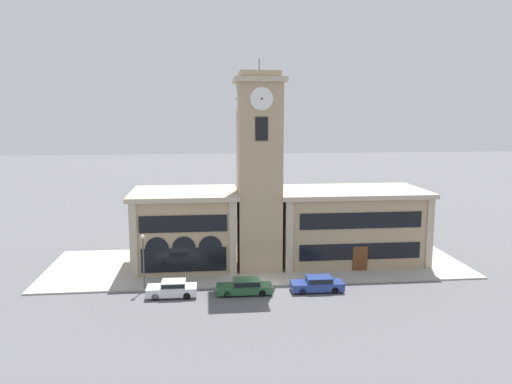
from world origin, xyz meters
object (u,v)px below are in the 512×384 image
object	(u,v)px
parked_car_mid	(245,286)
parked_car_far	(318,284)
parked_car_near	(172,288)
street_lamp	(143,253)

from	to	relation	value
parked_car_mid	parked_car_far	xyz separation A→B (m)	(6.48, 0.00, 0.00)
parked_car_near	parked_car_mid	bearing A→B (deg)	-179.30
parked_car_near	parked_car_far	bearing A→B (deg)	-179.30
parked_car_near	street_lamp	xyz separation A→B (m)	(-2.59, 1.83, 2.74)
parked_car_far	parked_car_mid	bearing A→B (deg)	0.71
parked_car_near	parked_car_far	world-z (taller)	parked_car_near
parked_car_far	street_lamp	world-z (taller)	street_lamp
parked_car_mid	street_lamp	bearing A→B (deg)	-10.90
parked_car_mid	street_lamp	size ratio (longest dim) A/B	0.98
street_lamp	parked_car_far	bearing A→B (deg)	-6.77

